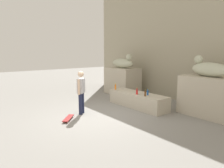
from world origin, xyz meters
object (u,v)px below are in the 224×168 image
skateboard (68,118)px  bottle_orange (115,87)px  bottle_brown (145,94)px  statue_reclining_left (123,63)px  bottle_blue (148,93)px  skater (81,90)px  statue_reclining_right (209,69)px  bottle_red (137,92)px

skateboard → bottle_orange: 3.13m
bottle_brown → statue_reclining_left: bearing=154.5°
bottle_orange → bottle_blue: bearing=8.0°
skater → bottle_brown: bearing=110.5°
bottle_orange → bottle_brown: 1.89m
statue_reclining_right → bottle_red: size_ratio=5.92×
statue_reclining_right → bottle_brown: bearing=52.1°
bottle_blue → skateboard: bearing=-105.2°
skater → bottle_red: (0.84, 2.17, -0.18)m
skater → bottle_brown: 2.54m
skater → bottle_blue: 2.71m
skateboard → bottle_brown: 3.14m
skater → bottle_orange: skater is taller
statue_reclining_left → bottle_orange: statue_reclining_left is taller
bottle_brown → bottle_blue: size_ratio=1.01×
statue_reclining_left → bottle_blue: (3.04, -1.25, -1.04)m
skater → statue_reclining_left: bearing=167.7°
skateboard → skater: bearing=158.5°
statue_reclining_left → bottle_brown: bearing=-24.6°
skater → bottle_red: bearing=120.0°
statue_reclining_left → skater: statue_reclining_left is taller
skater → skateboard: 1.19m
skateboard → bottle_brown: bearing=114.8°
statue_reclining_right → skateboard: 5.45m
skateboard → bottle_red: size_ratio=2.55×
statue_reclining_left → statue_reclining_right: size_ratio=0.96×
bottle_red → bottle_blue: size_ratio=1.06×
statue_reclining_left → bottle_red: (2.67, -1.50, -1.03)m
bottle_blue → bottle_brown: bearing=-70.8°
statue_reclining_left → bottle_orange: size_ratio=5.61×
bottle_orange → bottle_blue: 1.82m
bottle_blue → bottle_red: bearing=-146.7°
statue_reclining_left → bottle_orange: (1.24, -1.51, -1.03)m
statue_reclining_left → skater: size_ratio=0.96×
bottle_brown → bottle_blue: (-0.08, 0.24, -0.00)m
bottle_blue → bottle_orange: bearing=-172.0°
skater → skateboard: size_ratio=2.30×
bottle_orange → bottle_brown: (1.89, 0.02, -0.01)m
statue_reclining_left → skateboard: 5.21m
skater → bottle_brown: size_ratio=6.14×
bottle_orange → bottle_red: (1.43, 0.01, -0.00)m
bottle_orange → bottle_brown: bearing=0.5°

